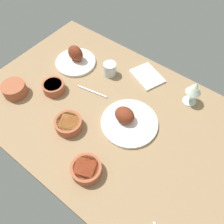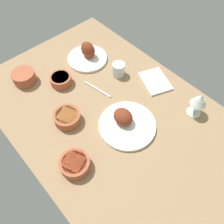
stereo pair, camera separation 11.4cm
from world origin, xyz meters
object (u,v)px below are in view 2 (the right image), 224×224
at_px(plate_center_main, 88,55).
at_px(water_tumbler, 118,69).
at_px(bowl_pasta, 24,77).
at_px(bowl_potatoes, 61,80).
at_px(plate_far_side, 126,122).
at_px(folded_napkin, 155,81).
at_px(bowl_sauce, 75,164).
at_px(wine_glass, 199,100).
at_px(bowl_soup, 67,117).
at_px(spoon_loose, 97,89).

relative_size(plate_center_main, water_tumbler, 3.10).
relative_size(bowl_pasta, bowl_potatoes, 1.07).
height_order(plate_far_side, folded_napkin, plate_far_side).
distance_m(bowl_potatoes, water_tumbler, 0.32).
distance_m(bowl_sauce, folded_napkin, 0.63).
bearing_deg(bowl_pasta, water_tumbler, -126.50).
relative_size(wine_glass, folded_napkin, 0.81).
bearing_deg(folded_napkin, plate_center_main, 21.91).
distance_m(plate_center_main, bowl_pasta, 0.38).
xyz_separation_m(wine_glass, folded_napkin, (0.27, -0.01, -0.09)).
bearing_deg(bowl_soup, spoon_loose, -77.00).
distance_m(water_tumbler, folded_napkin, 0.21).
height_order(bowl_sauce, bowl_potatoes, same).
relative_size(plate_center_main, wine_glass, 1.66).
height_order(bowl_pasta, bowl_potatoes, bowl_pasta).
bearing_deg(bowl_sauce, bowl_pasta, -9.35).
bearing_deg(plate_center_main, wine_glass, -167.58).
bearing_deg(spoon_loose, bowl_pasta, 27.64).
bearing_deg(bowl_potatoes, plate_far_side, -170.48).
distance_m(plate_center_main, bowl_soup, 0.44).
height_order(bowl_soup, wine_glass, wine_glass).
relative_size(plate_center_main, folded_napkin, 1.35).
relative_size(bowl_soup, bowl_potatoes, 1.13).
xyz_separation_m(plate_center_main, folded_napkin, (-0.39, -0.16, -0.02)).
relative_size(bowl_pasta, water_tumbler, 1.64).
bearing_deg(plate_center_main, bowl_potatoes, 103.19).
relative_size(bowl_soup, water_tumbler, 1.72).
height_order(plate_center_main, water_tumbler, plate_center_main).
bearing_deg(bowl_sauce, water_tumbler, -61.63).
relative_size(plate_far_side, folded_napkin, 1.59).
bearing_deg(bowl_sauce, spoon_loose, -52.50).
relative_size(plate_far_side, water_tumbler, 3.66).
distance_m(bowl_sauce, wine_glass, 0.63).
distance_m(plate_far_side, wine_glass, 0.36).
distance_m(plate_far_side, bowl_soup, 0.28).
height_order(plate_center_main, plate_far_side, plate_center_main).
xyz_separation_m(plate_center_main, bowl_pasta, (0.09, 0.37, 0.00)).
bearing_deg(plate_far_side, bowl_potatoes, 9.52).
xyz_separation_m(bowl_pasta, bowl_potatoes, (-0.15, -0.14, -0.01)).
bearing_deg(bowl_soup, bowl_sauce, 151.56).
xyz_separation_m(bowl_soup, wine_glass, (-0.38, -0.49, 0.07)).
height_order(bowl_potatoes, folded_napkin, bowl_potatoes).
bearing_deg(bowl_sauce, plate_far_side, -88.91).
relative_size(plate_center_main, plate_far_side, 0.85).
relative_size(plate_center_main, bowl_potatoes, 2.03).
height_order(plate_center_main, wine_glass, wine_glass).
bearing_deg(bowl_sauce, folded_napkin, -81.03).
height_order(bowl_sauce, bowl_soup, same).
xyz_separation_m(bowl_potatoes, water_tumbler, (-0.16, -0.28, 0.01)).
xyz_separation_m(bowl_potatoes, spoon_loose, (-0.17, -0.11, -0.02)).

